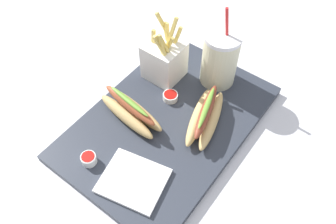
{
  "coord_description": "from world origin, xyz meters",
  "views": [
    {
      "loc": [
        -0.38,
        -0.28,
        0.67
      ],
      "look_at": [
        0.0,
        0.0,
        0.05
      ],
      "focal_mm": 37.41,
      "sensor_mm": 36.0,
      "label": 1
    }
  ],
  "objects_px": {
    "ketchup_cup_1": "(170,96)",
    "ketchup_cup_2": "(89,159)",
    "napkin_stack": "(133,181)",
    "soda_cup": "(220,58)",
    "fries_basket": "(164,60)",
    "hot_dog_1": "(130,111)",
    "hot_dog_2": "(205,116)"
  },
  "relations": [
    {
      "from": "ketchup_cup_1",
      "to": "ketchup_cup_2",
      "type": "bearing_deg",
      "value": 172.15
    },
    {
      "from": "napkin_stack",
      "to": "ketchup_cup_1",
      "type": "bearing_deg",
      "value": 17.8
    },
    {
      "from": "soda_cup",
      "to": "ketchup_cup_1",
      "type": "bearing_deg",
      "value": 155.91
    },
    {
      "from": "fries_basket",
      "to": "ketchup_cup_2",
      "type": "distance_m",
      "value": 0.3
    },
    {
      "from": "hot_dog_1",
      "to": "ketchup_cup_2",
      "type": "bearing_deg",
      "value": -177.62
    },
    {
      "from": "hot_dog_1",
      "to": "ketchup_cup_1",
      "type": "height_order",
      "value": "hot_dog_1"
    },
    {
      "from": "soda_cup",
      "to": "hot_dog_2",
      "type": "distance_m",
      "value": 0.15
    },
    {
      "from": "fries_basket",
      "to": "hot_dog_2",
      "type": "distance_m",
      "value": 0.18
    },
    {
      "from": "napkin_stack",
      "to": "hot_dog_2",
      "type": "bearing_deg",
      "value": -9.0
    },
    {
      "from": "soda_cup",
      "to": "napkin_stack",
      "type": "xyz_separation_m",
      "value": [
        -0.34,
        -0.02,
        -0.07
      ]
    },
    {
      "from": "soda_cup",
      "to": "napkin_stack",
      "type": "bearing_deg",
      "value": -177.29
    },
    {
      "from": "ketchup_cup_1",
      "to": "napkin_stack",
      "type": "distance_m",
      "value": 0.23
    },
    {
      "from": "soda_cup",
      "to": "ketchup_cup_1",
      "type": "distance_m",
      "value": 0.15
    },
    {
      "from": "hot_dog_2",
      "to": "ketchup_cup_2",
      "type": "bearing_deg",
      "value": 149.33
    },
    {
      "from": "hot_dog_1",
      "to": "ketchup_cup_2",
      "type": "height_order",
      "value": "hot_dog_1"
    },
    {
      "from": "soda_cup",
      "to": "ketchup_cup_1",
      "type": "relative_size",
      "value": 5.73
    },
    {
      "from": "soda_cup",
      "to": "napkin_stack",
      "type": "relative_size",
      "value": 1.64
    },
    {
      "from": "hot_dog_2",
      "to": "napkin_stack",
      "type": "distance_m",
      "value": 0.21
    },
    {
      "from": "fries_basket",
      "to": "ketchup_cup_1",
      "type": "relative_size",
      "value": 4.8
    },
    {
      "from": "soda_cup",
      "to": "fries_basket",
      "type": "relative_size",
      "value": 1.19
    },
    {
      "from": "ketchup_cup_2",
      "to": "soda_cup",
      "type": "bearing_deg",
      "value": -13.6
    },
    {
      "from": "soda_cup",
      "to": "ketchup_cup_2",
      "type": "distance_m",
      "value": 0.38
    },
    {
      "from": "ketchup_cup_1",
      "to": "hot_dog_2",
      "type": "bearing_deg",
      "value": -94.97
    },
    {
      "from": "hot_dog_2",
      "to": "ketchup_cup_1",
      "type": "relative_size",
      "value": 4.96
    },
    {
      "from": "soda_cup",
      "to": "fries_basket",
      "type": "height_order",
      "value": "soda_cup"
    },
    {
      "from": "soda_cup",
      "to": "hot_dog_1",
      "type": "relative_size",
      "value": 1.17
    },
    {
      "from": "soda_cup",
      "to": "ketchup_cup_2",
      "type": "bearing_deg",
      "value": 166.4
    },
    {
      "from": "hot_dog_2",
      "to": "ketchup_cup_2",
      "type": "xyz_separation_m",
      "value": [
        -0.23,
        0.14,
        -0.01
      ]
    },
    {
      "from": "fries_basket",
      "to": "ketchup_cup_2",
      "type": "relative_size",
      "value": 5.39
    },
    {
      "from": "napkin_stack",
      "to": "hot_dog_1",
      "type": "bearing_deg",
      "value": 42.19
    },
    {
      "from": "soda_cup",
      "to": "ketchup_cup_1",
      "type": "xyz_separation_m",
      "value": [
        -0.12,
        0.05,
        -0.06
      ]
    },
    {
      "from": "hot_dog_2",
      "to": "ketchup_cup_1",
      "type": "bearing_deg",
      "value": 85.03
    }
  ]
}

